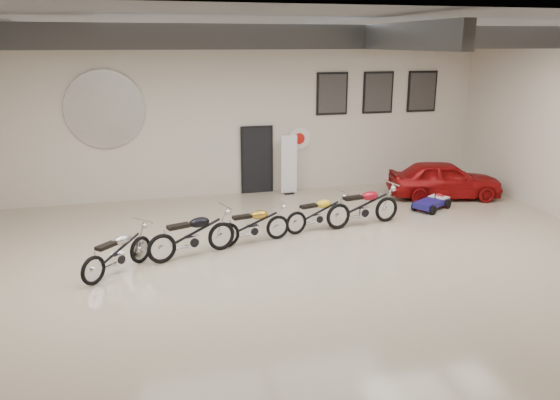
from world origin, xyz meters
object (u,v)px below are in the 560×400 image
object	(u,v)px
motorcycle_silver	(117,251)
vintage_car	(444,179)
motorcycle_black	(192,234)
motorcycle_red	(363,205)
go_kart	(434,200)
motorcycle_gold	(253,224)
banner_stand	(289,165)
motorcycle_yellow	(318,212)

from	to	relation	value
motorcycle_silver	vintage_car	size ratio (longest dim) A/B	0.55
motorcycle_black	motorcycle_red	xyz separation A→B (m)	(4.60, 1.04, 0.01)
go_kart	motorcycle_black	bearing A→B (deg)	164.17
motorcycle_red	motorcycle_gold	bearing A→B (deg)	-178.93
motorcycle_black	vintage_car	distance (m)	8.62
banner_stand	motorcycle_yellow	size ratio (longest dim) A/B	1.02
motorcycle_gold	vintage_car	distance (m)	7.04
motorcycle_silver	go_kart	distance (m)	9.16
vintage_car	banner_stand	bearing A→B (deg)	83.34
motorcycle_red	motorcycle_yellow	bearing A→B (deg)	173.98
motorcycle_black	go_kart	size ratio (longest dim) A/B	1.39
motorcycle_red	vintage_car	xyz separation A→B (m)	(3.52, 1.85, 0.03)
motorcycle_silver	motorcycle_yellow	size ratio (longest dim) A/B	1.02
motorcycle_black	vintage_car	world-z (taller)	vintage_car
motorcycle_silver	motorcycle_red	world-z (taller)	motorcycle_red
banner_stand	motorcycle_gold	size ratio (longest dim) A/B	1.01
motorcycle_silver	go_kart	size ratio (longest dim) A/B	1.25
motorcycle_gold	motorcycle_black	bearing A→B (deg)	-172.32
motorcycle_gold	motorcycle_yellow	bearing A→B (deg)	4.87
banner_stand	vintage_car	world-z (taller)	banner_stand
motorcycle_silver	motorcycle_black	xyz separation A→B (m)	(1.61, 0.55, 0.05)
motorcycle_black	motorcycle_red	bearing A→B (deg)	-5.50
motorcycle_black	motorcycle_red	distance (m)	4.71
banner_stand	go_kart	size ratio (longest dim) A/B	1.26
motorcycle_red	motorcycle_black	bearing A→B (deg)	-176.37
banner_stand	motorcycle_black	size ratio (longest dim) A/B	0.91
motorcycle_black	motorcycle_yellow	xyz separation A→B (m)	(3.31, 0.97, -0.06)
motorcycle_black	motorcycle_gold	xyz separation A→B (m)	(1.51, 0.49, -0.06)
banner_stand	motorcycle_red	distance (m)	3.69
go_kart	vintage_car	size ratio (longest dim) A/B	0.44
banner_stand	go_kart	xyz separation A→B (m)	(3.64, -2.65, -0.67)
motorcycle_silver	motorcycle_red	bearing A→B (deg)	-30.55
motorcycle_silver	motorcycle_gold	world-z (taller)	motorcycle_silver
motorcycle_yellow	vintage_car	xyz separation A→B (m)	(4.80, 1.92, 0.10)
motorcycle_silver	motorcycle_red	xyz separation A→B (m)	(6.21, 1.59, 0.06)
vintage_car	motorcycle_gold	bearing A→B (deg)	123.45
vintage_car	motorcycle_silver	bearing A→B (deg)	122.91
motorcycle_black	vintage_car	size ratio (longest dim) A/B	0.61
banner_stand	go_kart	world-z (taller)	banner_stand
motorcycle_gold	vintage_car	size ratio (longest dim) A/B	0.54
banner_stand	motorcycle_gold	distance (m)	4.59
motorcycle_gold	vintage_car	world-z (taller)	vintage_car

